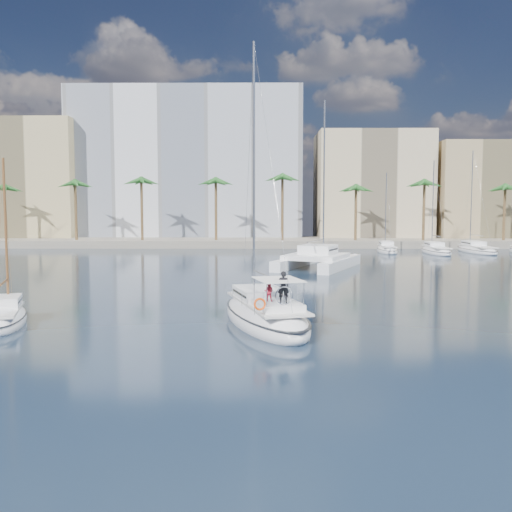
{
  "coord_description": "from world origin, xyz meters",
  "views": [
    {
      "loc": [
        1.53,
        -35.65,
        6.64
      ],
      "look_at": [
        1.27,
        1.5,
        3.41
      ],
      "focal_mm": 40.0,
      "sensor_mm": 36.0,
      "label": 1
    }
  ],
  "objects": [
    {
      "name": "catamaran",
      "position": [
        7.77,
        25.82,
        1.16
      ],
      "size": [
        10.76,
        13.99,
        18.21
      ],
      "rotation": [
        0.0,
        0.0,
        -0.41
      ],
      "color": "white",
      "rests_on": "ground"
    },
    {
      "name": "quay",
      "position": [
        0.0,
        61.0,
        0.6
      ],
      "size": [
        120.0,
        14.0,
        1.2
      ],
      "primitive_type": "cube",
      "color": "gray",
      "rests_on": "ground"
    },
    {
      "name": "seagull",
      "position": [
        1.62,
        3.65,
        0.94
      ],
      "size": [
        1.24,
        0.53,
        0.23
      ],
      "color": "silver",
      "rests_on": "ground"
    },
    {
      "name": "building_tan_left",
      "position": [
        -42.0,
        69.0,
        11.0
      ],
      "size": [
        22.0,
        14.0,
        22.0
      ],
      "primitive_type": "cube",
      "color": "tan",
      "rests_on": "ground"
    },
    {
      "name": "palm_right",
      "position": [
        34.0,
        57.0,
        10.28
      ],
      "size": [
        3.6,
        3.6,
        12.3
      ],
      "color": "brown",
      "rests_on": "ground"
    },
    {
      "name": "ground",
      "position": [
        0.0,
        0.0,
        0.0
      ],
      "size": [
        160.0,
        160.0,
        0.0
      ],
      "primitive_type": "plane",
      "color": "black",
      "rests_on": "ground"
    },
    {
      "name": "building_tan_right",
      "position": [
        42.0,
        68.0,
        9.0
      ],
      "size": [
        18.0,
        12.0,
        18.0
      ],
      "primitive_type": "cube",
      "color": "tan",
      "rests_on": "ground"
    },
    {
      "name": "palm_centre",
      "position": [
        0.0,
        57.0,
        10.28
      ],
      "size": [
        3.6,
        3.6,
        12.3
      ],
      "color": "brown",
      "rests_on": "ground"
    },
    {
      "name": "main_sloop",
      "position": [
        1.81,
        -3.8,
        0.52
      ],
      "size": [
        6.61,
        12.07,
        17.09
      ],
      "rotation": [
        0.0,
        0.0,
        0.27
      ],
      "color": "white",
      "rests_on": "ground"
    },
    {
      "name": "moored_yacht_a",
      "position": [
        20.0,
        47.0,
        0.0
      ],
      "size": [
        3.37,
        9.52,
        11.9
      ],
      "primitive_type": null,
      "rotation": [
        0.0,
        0.0,
        -0.07
      ],
      "color": "white",
      "rests_on": "ground"
    },
    {
      "name": "small_sloop",
      "position": [
        -12.86,
        -4.01,
        0.39
      ],
      "size": [
        4.08,
        7.3,
        10.01
      ],
      "rotation": [
        0.0,
        0.0,
        0.29
      ],
      "color": "white",
      "rests_on": "ground"
    },
    {
      "name": "palm_left",
      "position": [
        -34.0,
        57.0,
        10.28
      ],
      "size": [
        3.6,
        3.6,
        12.3
      ],
      "color": "brown",
      "rests_on": "ground"
    },
    {
      "name": "building_modern",
      "position": [
        -12.0,
        73.0,
        14.0
      ],
      "size": [
        42.0,
        16.0,
        28.0
      ],
      "primitive_type": "cube",
      "color": "silver",
      "rests_on": "ground"
    },
    {
      "name": "building_beige",
      "position": [
        22.0,
        70.0,
        10.0
      ],
      "size": [
        20.0,
        14.0,
        20.0
      ],
      "primitive_type": "cube",
      "color": "tan",
      "rests_on": "ground"
    },
    {
      "name": "moored_yacht_b",
      "position": [
        26.5,
        45.0,
        0.0
      ],
      "size": [
        3.32,
        10.83,
        13.72
      ],
      "primitive_type": null,
      "rotation": [
        0.0,
        0.0,
        -0.02
      ],
      "color": "white",
      "rests_on": "ground"
    },
    {
      "name": "moored_yacht_c",
      "position": [
        33.0,
        47.0,
        0.0
      ],
      "size": [
        3.98,
        12.33,
        15.54
      ],
      "primitive_type": null,
      "rotation": [
        0.0,
        0.0,
        0.03
      ],
      "color": "white",
      "rests_on": "ground"
    }
  ]
}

